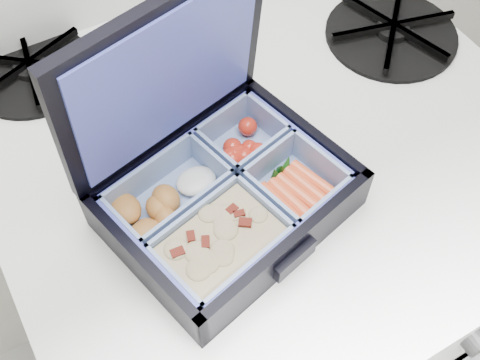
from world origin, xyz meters
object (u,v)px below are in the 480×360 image
bento_box (228,199)px  fork (240,104)px  stove (250,289)px  burner_grate (393,29)px

bento_box → fork: 0.15m
stove → bento_box: bento_box is taller
bento_box → burner_grate: 0.35m
burner_grate → stove: bearing=-169.9°
stove → bento_box: 0.52m
stove → fork: size_ratio=4.88×
burner_grate → fork: size_ratio=0.89×
stove → fork: 0.48m
bento_box → stove: bearing=32.2°
stove → bento_box: size_ratio=4.07×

